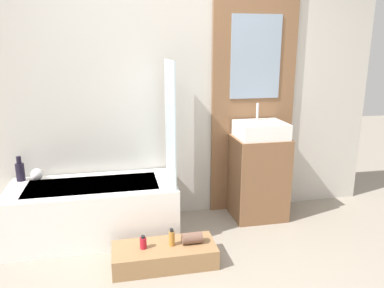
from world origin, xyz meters
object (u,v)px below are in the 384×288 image
object	(u,v)px
vase_tall_dark	(20,171)
vase_round_light	(37,174)
bottle_soap_primary	(143,243)
bottle_soap_secondary	(172,238)
bathtub	(94,210)
wooden_step_bench	(164,255)
sink	(261,130)

from	to	relation	value
vase_tall_dark	vase_round_light	distance (m)	0.15
vase_round_light	bottle_soap_primary	size ratio (longest dim) A/B	1.02
bottle_soap_primary	bottle_soap_secondary	world-z (taller)	bottle_soap_secondary
bathtub	vase_round_light	distance (m)	0.62
bathtub	wooden_step_bench	distance (m)	0.82
sink	vase_tall_dark	bearing A→B (deg)	176.30
bathtub	vase_tall_dark	world-z (taller)	vase_tall_dark
sink	bottle_soap_primary	bearing A→B (deg)	-150.59
bathtub	vase_tall_dark	bearing A→B (deg)	159.66
wooden_step_bench	sink	xyz separation A→B (m)	(1.04, 0.68, 0.82)
bottle_soap_primary	bottle_soap_secondary	size ratio (longest dim) A/B	0.74
sink	vase_round_light	size ratio (longest dim) A/B	4.25
vase_tall_dark	bottle_soap_primary	bearing A→B (deg)	-38.67
wooden_step_bench	vase_tall_dark	distance (m)	1.53
bottle_soap_primary	vase_tall_dark	bearing A→B (deg)	141.33
wooden_step_bench	vase_round_light	xyz separation A→B (m)	(-1.04, 0.80, 0.47)
vase_round_light	vase_tall_dark	bearing A→B (deg)	173.59
bottle_soap_secondary	sink	bearing A→B (deg)	34.69
wooden_step_bench	vase_round_light	size ratio (longest dim) A/B	7.50
sink	bottle_soap_secondary	xyz separation A→B (m)	(-0.98, -0.68, -0.67)
wooden_step_bench	vase_tall_dark	size ratio (longest dim) A/B	3.57
bathtub	bottle_soap_secondary	world-z (taller)	bathtub
bottle_soap_primary	vase_round_light	bearing A→B (deg)	137.67
vase_round_light	bathtub	bearing A→B (deg)	-23.98
sink	bottle_soap_primary	size ratio (longest dim) A/B	4.33
vase_tall_dark	vase_round_light	xyz separation A→B (m)	(0.14, -0.02, -0.04)
vase_round_light	bottle_soap_primary	world-z (taller)	vase_round_light
vase_tall_dark	bottle_soap_secondary	xyz separation A→B (m)	(1.25, -0.82, -0.37)
sink	vase_round_light	xyz separation A→B (m)	(-2.08, 0.13, -0.35)
bathtub	bottle_soap_secondary	xyz separation A→B (m)	(0.61, -0.58, -0.03)
vase_round_light	bottle_soap_primary	xyz separation A→B (m)	(0.88, -0.80, -0.34)
wooden_step_bench	bottle_soap_primary	size ratio (longest dim) A/B	7.66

